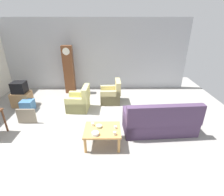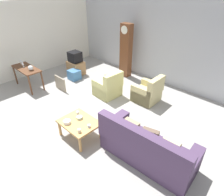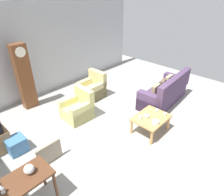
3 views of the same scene
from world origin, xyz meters
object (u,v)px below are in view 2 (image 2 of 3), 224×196
at_px(cup_cream_tall, 79,131).
at_px(wine_glass_mid, 22,62).
at_px(armchair_olive_near, 108,88).
at_px(wine_glass_short, 23,64).
at_px(storage_box_blue, 74,75).
at_px(cup_blue_rimmed, 89,126).
at_px(glass_dome_cloche, 31,68).
at_px(tv_crt, 75,57).
at_px(tv_stand_cabinet, 76,68).
at_px(bowl_shallow_green, 79,117).
at_px(cup_white_porcelain, 78,113).
at_px(wine_glass_tall, 21,61).
at_px(console_table_dark, 27,71).
at_px(armchair_olive_far, 148,93).
at_px(coffee_table_wood, 79,124).
at_px(grandfather_clock, 126,51).
at_px(framed_picture_leaning, 60,84).
at_px(bowl_white_stacked, 67,122).
at_px(couch_floral, 146,148).

distance_m(cup_cream_tall, wine_glass_mid, 4.23).
distance_m(armchair_olive_near, wine_glass_short, 3.22).
distance_m(storage_box_blue, cup_blue_rimmed, 3.76).
bearing_deg(cup_blue_rimmed, glass_dome_cloche, 174.05).
distance_m(tv_crt, glass_dome_cloche, 1.93).
bearing_deg(wine_glass_mid, tv_stand_cabinet, 72.63).
height_order(armchair_olive_near, storage_box_blue, armchair_olive_near).
xyz_separation_m(storage_box_blue, bowl_shallow_green, (2.78, -1.86, 0.31)).
height_order(cup_white_porcelain, wine_glass_tall, wine_glass_tall).
bearing_deg(wine_glass_short, armchair_olive_near, 30.89).
distance_m(tv_stand_cabinet, wine_glass_tall, 2.15).
bearing_deg(cup_white_porcelain, console_table_dark, 176.37).
relative_size(armchair_olive_far, coffee_table_wood, 0.96).
distance_m(armchair_olive_far, tv_stand_cabinet, 3.50).
height_order(cup_cream_tall, wine_glass_short, wine_glass_short).
height_order(glass_dome_cloche, cup_white_porcelain, glass_dome_cloche).
bearing_deg(cup_white_porcelain, bowl_shallow_green, -24.12).
height_order(coffee_table_wood, storage_box_blue, coffee_table_wood).
xyz_separation_m(grandfather_clock, wine_glass_mid, (-2.22, -3.27, -0.15)).
relative_size(framed_picture_leaning, glass_dome_cloche, 3.40).
bearing_deg(grandfather_clock, tv_stand_cabinet, -140.19).
height_order(console_table_dark, grandfather_clock, grandfather_clock).
bearing_deg(console_table_dark, bowl_white_stacked, -10.36).
bearing_deg(console_table_dark, cup_blue_rimmed, -5.01).
relative_size(storage_box_blue, wine_glass_tall, 2.31).
height_order(cup_blue_rimmed, bowl_shallow_green, cup_blue_rimmed).
bearing_deg(framed_picture_leaning, armchair_olive_far, 29.77).
xyz_separation_m(coffee_table_wood, bowl_white_stacked, (-0.16, -0.24, 0.11)).
xyz_separation_m(grandfather_clock, tv_stand_cabinet, (-1.61, -1.34, -0.79)).
bearing_deg(bowl_white_stacked, tv_crt, 140.09).
xyz_separation_m(cup_cream_tall, wine_glass_tall, (-4.35, 0.67, 0.38)).
xyz_separation_m(cup_white_porcelain, cup_blue_rimmed, (0.61, -0.13, -0.01)).
height_order(tv_crt, framed_picture_leaning, tv_crt).
xyz_separation_m(couch_floral, tv_stand_cabinet, (-4.91, 1.81, -0.08)).
bearing_deg(bowl_shallow_green, cup_cream_tall, -38.61).
bearing_deg(grandfather_clock, cup_white_porcelain, -68.82).
bearing_deg(grandfather_clock, armchair_olive_near, -68.22).
relative_size(armchair_olive_near, framed_picture_leaning, 1.53).
bearing_deg(wine_glass_tall, cup_white_porcelain, -4.03).
relative_size(cup_white_porcelain, wine_glass_short, 0.51).
distance_m(couch_floral, wine_glass_short, 5.36).
height_order(couch_floral, bowl_white_stacked, couch_floral).
bearing_deg(grandfather_clock, cup_cream_tall, -63.60).
bearing_deg(cup_blue_rimmed, wine_glass_tall, 174.81).
xyz_separation_m(tv_crt, glass_dome_cloche, (0.05, -1.93, 0.10)).
bearing_deg(wine_glass_short, console_table_dark, 9.49).
bearing_deg(coffee_table_wood, bowl_white_stacked, -124.30).
bearing_deg(storage_box_blue, tv_crt, 134.15).
bearing_deg(armchair_olive_near, tv_crt, 171.09).
height_order(console_table_dark, bowl_white_stacked, console_table_dark).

